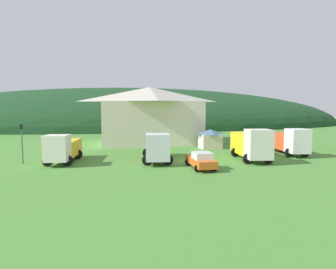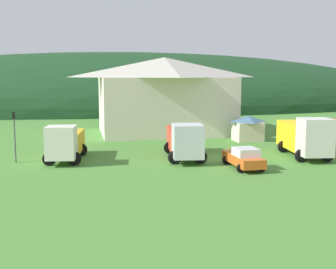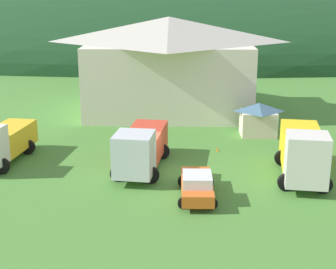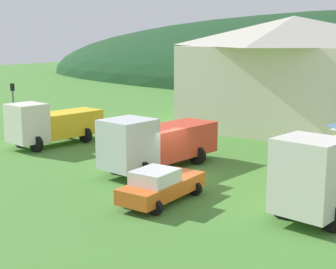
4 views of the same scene
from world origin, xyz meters
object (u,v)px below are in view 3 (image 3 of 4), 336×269
(play_shed_cream, at_px, (258,119))
(heavy_rig_striped, at_px, (0,142))
(traffic_cone_near_pickup, at_px, (218,151))
(depot_building, at_px, (169,64))
(tow_truck_silver, at_px, (141,147))
(flatbed_truck_yellow, at_px, (303,151))
(service_pickup_orange, at_px, (197,185))

(play_shed_cream, height_order, heavy_rig_striped, heavy_rig_striped)
(play_shed_cream, distance_m, traffic_cone_near_pickup, 5.86)
(depot_building, xyz_separation_m, tow_truck_silver, (-1.55, -16.97, -3.11))
(depot_building, bearing_deg, flatbed_truck_yellow, -63.82)
(service_pickup_orange, distance_m, traffic_cone_near_pickup, 9.09)
(play_shed_cream, distance_m, heavy_rig_striped, 20.55)
(traffic_cone_near_pickup, bearing_deg, heavy_rig_striped, -168.74)
(heavy_rig_striped, bearing_deg, flatbed_truck_yellow, 90.94)
(heavy_rig_striped, bearing_deg, tow_truck_silver, 91.08)
(tow_truck_silver, xyz_separation_m, traffic_cone_near_pickup, (5.50, 4.25, -1.66))
(depot_building, bearing_deg, service_pickup_orange, -84.54)
(heavy_rig_striped, height_order, tow_truck_silver, tow_truck_silver)
(depot_building, bearing_deg, traffic_cone_near_pickup, -72.75)
(flatbed_truck_yellow, xyz_separation_m, service_pickup_orange, (-6.92, -3.31, -1.04))
(heavy_rig_striped, xyz_separation_m, traffic_cone_near_pickup, (15.49, 3.08, -1.59))
(heavy_rig_striped, distance_m, traffic_cone_near_pickup, 15.87)
(depot_building, height_order, play_shed_cream, depot_building)
(traffic_cone_near_pickup, bearing_deg, flatbed_truck_yellow, -47.77)
(depot_building, bearing_deg, heavy_rig_striped, -126.13)
(service_pickup_orange, bearing_deg, flatbed_truck_yellow, 115.45)
(tow_truck_silver, distance_m, flatbed_truck_yellow, 10.61)
(flatbed_truck_yellow, distance_m, service_pickup_orange, 7.74)
(flatbed_truck_yellow, bearing_deg, traffic_cone_near_pickup, -129.69)
(tow_truck_silver, height_order, traffic_cone_near_pickup, tow_truck_silver)
(depot_building, relative_size, heavy_rig_striped, 2.34)
(play_shed_cream, relative_size, heavy_rig_striped, 0.43)
(tow_truck_silver, xyz_separation_m, flatbed_truck_yellow, (10.53, -1.29, 0.20))
(tow_truck_silver, relative_size, service_pickup_orange, 1.67)
(tow_truck_silver, height_order, service_pickup_orange, tow_truck_silver)
(tow_truck_silver, bearing_deg, flatbed_truck_yellow, 89.97)
(tow_truck_silver, relative_size, flatbed_truck_yellow, 1.03)
(depot_building, height_order, tow_truck_silver, depot_building)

